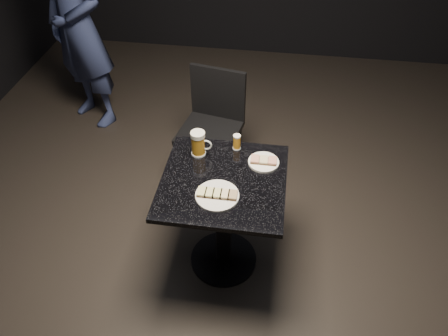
{
  "coord_description": "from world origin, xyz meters",
  "views": [
    {
      "loc": [
        0.26,
        -1.74,
        2.44
      ],
      "look_at": [
        0.0,
        0.02,
        0.82
      ],
      "focal_mm": 35.0,
      "sensor_mm": 36.0,
      "label": 1
    }
  ],
  "objects": [
    {
      "name": "floor",
      "position": [
        0.0,
        0.0,
        0.0
      ],
      "size": [
        6.0,
        6.0,
        0.0
      ],
      "primitive_type": "plane",
      "color": "black",
      "rests_on": "ground"
    },
    {
      "name": "plate_large",
      "position": [
        -0.01,
        -0.14,
        0.76
      ],
      "size": [
        0.24,
        0.24,
        0.01
      ],
      "primitive_type": "cylinder",
      "color": "white",
      "rests_on": "table"
    },
    {
      "name": "plate_small",
      "position": [
        0.21,
        0.17,
        0.76
      ],
      "size": [
        0.18,
        0.18,
        0.01
      ],
      "primitive_type": "cylinder",
      "color": "white",
      "rests_on": "table"
    },
    {
      "name": "patron",
      "position": [
        -1.43,
        1.48,
        0.9
      ],
      "size": [
        0.78,
        0.7,
        1.79
      ],
      "primitive_type": "imported",
      "rotation": [
        0.0,
        0.0,
        -0.52
      ],
      "color": "navy",
      "rests_on": "floor"
    },
    {
      "name": "table",
      "position": [
        0.0,
        0.0,
        0.51
      ],
      "size": [
        0.7,
        0.7,
        0.75
      ],
      "color": "black",
      "rests_on": "floor"
    },
    {
      "name": "beer_mug",
      "position": [
        -0.18,
        0.2,
        0.83
      ],
      "size": [
        0.13,
        0.09,
        0.16
      ],
      "color": "white",
      "rests_on": "table"
    },
    {
      "name": "beer_tumbler",
      "position": [
        0.04,
        0.28,
        0.8
      ],
      "size": [
        0.05,
        0.05,
        0.1
      ],
      "color": "silver",
      "rests_on": "table"
    },
    {
      "name": "chair",
      "position": [
        -0.21,
        0.87,
        0.5
      ],
      "size": [
        0.49,
        0.49,
        0.88
      ],
      "color": "black",
      "rests_on": "floor"
    },
    {
      "name": "canapes_on_plate_large",
      "position": [
        -0.01,
        -0.14,
        0.77
      ],
      "size": [
        0.22,
        0.07,
        0.02
      ],
      "color": "#4C3521",
      "rests_on": "plate_large"
    },
    {
      "name": "canapes_on_plate_small",
      "position": [
        0.21,
        0.17,
        0.77
      ],
      "size": [
        0.15,
        0.07,
        0.02
      ],
      "color": "#4C3521",
      "rests_on": "plate_small"
    }
  ]
}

